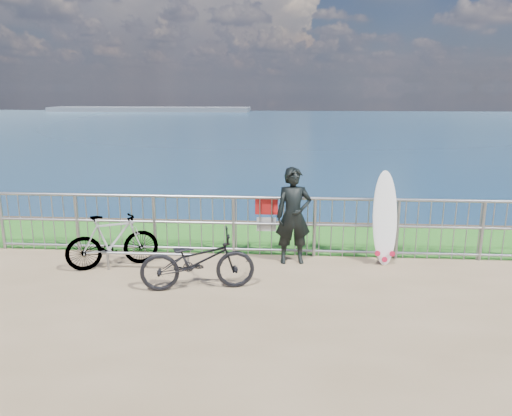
# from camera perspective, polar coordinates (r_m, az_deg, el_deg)

# --- Properties ---
(grass_strip) EXTENTS (120.00, 120.00, 0.00)m
(grass_strip) POSITION_cam_1_polar(r_m,az_deg,el_deg) (10.46, 0.89, -3.36)
(grass_strip) COLOR #24701E
(grass_strip) RESTS_ON ground
(seascape) EXTENTS (260.00, 260.00, 5.00)m
(seascape) POSITION_cam_1_polar(r_m,az_deg,el_deg) (161.16, -11.90, 10.76)
(seascape) COLOR brown
(seascape) RESTS_ON ground
(railing) EXTENTS (10.06, 0.10, 1.13)m
(railing) POSITION_cam_1_polar(r_m,az_deg,el_deg) (9.25, 0.62, -1.96)
(railing) COLOR gray
(railing) RESTS_ON ground
(surfer) EXTENTS (0.68, 0.50, 1.72)m
(surfer) POSITION_cam_1_polar(r_m,az_deg,el_deg) (8.80, 4.30, -0.90)
(surfer) COLOR black
(surfer) RESTS_ON ground
(surfboard) EXTENTS (0.46, 0.42, 1.66)m
(surfboard) POSITION_cam_1_polar(r_m,az_deg,el_deg) (9.07, 14.51, -1.50)
(surfboard) COLOR white
(surfboard) RESTS_ON ground
(bicycle_near) EXTENTS (1.85, 0.96, 0.92)m
(bicycle_near) POSITION_cam_1_polar(r_m,az_deg,el_deg) (7.78, -6.70, -5.99)
(bicycle_near) COLOR black
(bicycle_near) RESTS_ON ground
(bicycle_far) EXTENTS (1.61, 1.10, 0.95)m
(bicycle_far) POSITION_cam_1_polar(r_m,az_deg,el_deg) (9.00, -16.09, -3.65)
(bicycle_far) COLOR black
(bicycle_far) RESTS_ON ground
(bike_rack) EXTENTS (1.59, 0.05, 0.33)m
(bike_rack) POSITION_cam_1_polar(r_m,az_deg,el_deg) (8.72, -12.30, -5.34)
(bike_rack) COLOR gray
(bike_rack) RESTS_ON ground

